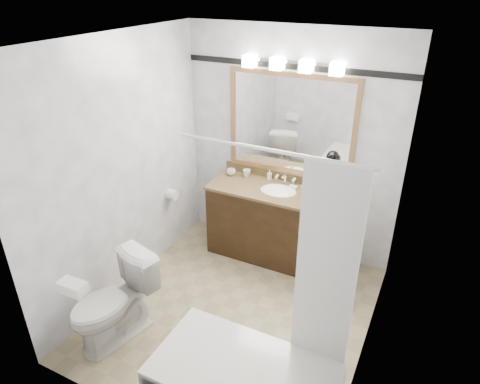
# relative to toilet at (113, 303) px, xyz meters

# --- Properties ---
(room) EXTENTS (2.42, 2.62, 2.52)m
(room) POSITION_rel_toilet_xyz_m (0.80, 0.77, 0.86)
(room) COLOR #998C68
(room) RESTS_ON ground
(vanity) EXTENTS (1.53, 0.58, 0.97)m
(vanity) POSITION_rel_toilet_xyz_m (0.80, 1.78, 0.05)
(vanity) COLOR black
(vanity) RESTS_ON ground
(mirror) EXTENTS (1.40, 0.04, 1.10)m
(mirror) POSITION_rel_toilet_xyz_m (0.80, 2.05, 1.11)
(mirror) COLOR #A6754B
(mirror) RESTS_ON room
(vanity_light_bar) EXTENTS (1.02, 0.14, 0.12)m
(vanity_light_bar) POSITION_rel_toilet_xyz_m (0.80, 2.00, 1.74)
(vanity_light_bar) COLOR silver
(vanity_light_bar) RESTS_ON room
(accent_stripe) EXTENTS (2.40, 0.01, 0.06)m
(accent_stripe) POSITION_rel_toilet_xyz_m (0.80, 2.06, 1.71)
(accent_stripe) COLOR black
(accent_stripe) RESTS_ON room
(bathtub) EXTENTS (1.30, 0.75, 1.96)m
(bathtub) POSITION_rel_toilet_xyz_m (1.35, -0.13, -0.11)
(bathtub) COLOR white
(bathtub) RESTS_ON ground
(tp_roll) EXTENTS (0.11, 0.12, 0.12)m
(tp_roll) POSITION_rel_toilet_xyz_m (-0.34, 1.43, 0.31)
(tp_roll) COLOR white
(tp_roll) RESTS_ON room
(toilet) EXTENTS (0.62, 0.85, 0.78)m
(toilet) POSITION_rel_toilet_xyz_m (0.00, 0.00, 0.00)
(toilet) COLOR white
(toilet) RESTS_ON ground
(tissue_box) EXTENTS (0.22, 0.13, 0.09)m
(tissue_box) POSITION_rel_toilet_xyz_m (0.00, -0.35, 0.44)
(tissue_box) COLOR white
(tissue_box) RESTS_ON toilet
(coffee_maker) EXTENTS (0.17, 0.21, 0.32)m
(coffee_maker) POSITION_rel_toilet_xyz_m (1.21, 1.73, 0.63)
(coffee_maker) COLOR black
(coffee_maker) RESTS_ON vanity
(cup_left) EXTENTS (0.13, 0.13, 0.08)m
(cup_left) POSITION_rel_toilet_xyz_m (0.17, 1.91, 0.50)
(cup_left) COLOR white
(cup_left) RESTS_ON vanity
(cup_right) EXTENTS (0.10, 0.10, 0.08)m
(cup_right) POSITION_rel_toilet_xyz_m (0.34, 1.96, 0.50)
(cup_right) COLOR white
(cup_right) RESTS_ON vanity
(soap_bottle_a) EXTENTS (0.07, 0.07, 0.11)m
(soap_bottle_a) POSITION_rel_toilet_xyz_m (0.60, 2.00, 0.51)
(soap_bottle_a) COLOR white
(soap_bottle_a) RESTS_ON vanity
(soap_bottle_b) EXTENTS (0.08, 0.08, 0.08)m
(soap_bottle_b) POSITION_rel_toilet_xyz_m (1.04, 1.93, 0.50)
(soap_bottle_b) COLOR white
(soap_bottle_b) RESTS_ON vanity
(soap_bar) EXTENTS (0.10, 0.07, 0.03)m
(soap_bar) POSITION_rel_toilet_xyz_m (0.92, 1.90, 0.47)
(soap_bar) COLOR beige
(soap_bar) RESTS_ON vanity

